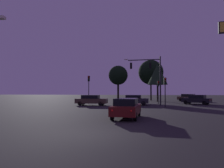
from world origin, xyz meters
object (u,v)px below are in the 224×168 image
object	(u,v)px
traffic_signal_mast_arm	(150,72)
car_crossing_left	(134,100)
tree_left_far	(151,72)
traffic_light_median	(89,84)
traffic_light_corner_right	(158,88)
car_far_lane	(189,98)
car_crossing_right	(91,100)
car_parked_lot	(197,99)
tree_center_horizon	(157,75)
car_nearside_lane	(127,108)
traffic_light_corner_left	(165,86)
tree_behind_sign	(118,75)

from	to	relation	value
traffic_signal_mast_arm	car_crossing_left	bearing A→B (deg)	167.95
car_crossing_left	tree_left_far	size ratio (longest dim) A/B	0.47
traffic_signal_mast_arm	traffic_light_median	distance (m)	10.19
traffic_signal_mast_arm	traffic_light_median	bearing A→B (deg)	168.22
traffic_light_corner_right	car_crossing_left	distance (m)	5.48
car_far_lane	traffic_signal_mast_arm	bearing A→B (deg)	-123.50
traffic_light_corner_right	car_crossing_left	xyz separation A→B (m)	(-3.89, -3.36, -1.90)
traffic_signal_mast_arm	car_crossing_right	world-z (taller)	traffic_signal_mast_arm
car_crossing_right	car_far_lane	size ratio (longest dim) A/B	1.01
car_crossing_left	tree_left_far	xyz separation A→B (m)	(3.49, 15.93, 5.64)
car_parked_lot	tree_center_horizon	xyz separation A→B (m)	(-5.30, 7.77, 4.67)
car_nearside_lane	car_parked_lot	bearing A→B (deg)	60.07
traffic_signal_mast_arm	tree_center_horizon	distance (m)	11.23
tree_center_horizon	car_crossing_left	bearing A→B (deg)	-112.98
car_crossing_left	traffic_light_corner_left	bearing A→B (deg)	-44.87
traffic_light_median	tree_center_horizon	bearing A→B (deg)	36.98
traffic_light_corner_right	car_parked_lot	xyz separation A→B (m)	(5.86, -0.62, -1.90)
car_crossing_right	car_parked_lot	xyz separation A→B (m)	(16.01, 4.34, -0.00)
car_far_lane	tree_center_horizon	xyz separation A→B (m)	(-6.45, -1.85, 4.67)
traffic_light_corner_left	car_far_lane	size ratio (longest dim) A/B	0.83
car_nearside_lane	tree_left_far	world-z (taller)	tree_left_far
tree_center_horizon	car_far_lane	bearing A→B (deg)	16.00
car_crossing_right	car_nearside_lane	bearing A→B (deg)	-65.51
traffic_light_corner_left	tree_left_far	size ratio (longest dim) A/B	0.41
traffic_light_median	car_parked_lot	distance (m)	17.43
tree_behind_sign	car_crossing_right	bearing A→B (deg)	-98.53
car_crossing_right	car_far_lane	xyz separation A→B (m)	(17.16, 13.96, -0.00)
traffic_light_median	tree_center_horizon	xyz separation A→B (m)	(11.91, 8.97, 2.21)
car_nearside_lane	car_far_lane	world-z (taller)	same
car_crossing_left	tree_left_far	bearing A→B (deg)	77.64
tree_behind_sign	tree_center_horizon	world-z (taller)	tree_behind_sign
car_parked_lot	tree_behind_sign	xyz separation A→B (m)	(-13.65, 11.41, 4.88)
tree_left_far	traffic_signal_mast_arm	bearing A→B (deg)	-93.86
tree_center_horizon	traffic_signal_mast_arm	bearing A→B (deg)	-100.66
traffic_light_corner_right	car_crossing_left	size ratio (longest dim) A/B	0.87
traffic_light_corner_right	traffic_light_corner_left	bearing A→B (deg)	-88.89
traffic_light_corner_left	traffic_signal_mast_arm	bearing A→B (deg)	115.22
tree_left_far	tree_center_horizon	bearing A→B (deg)	-79.90
traffic_light_median	tree_left_far	size ratio (longest dim) A/B	0.50
traffic_light_median	car_far_lane	world-z (taller)	traffic_light_median
tree_behind_sign	traffic_light_median	bearing A→B (deg)	-105.78
traffic_light_corner_left	car_crossing_right	distance (m)	10.74
traffic_light_corner_right	tree_left_far	world-z (taller)	tree_left_far
traffic_light_corner_left	car_parked_lot	distance (m)	9.06
car_parked_lot	car_crossing_right	bearing A→B (deg)	-164.84
car_crossing_left	tree_center_horizon	bearing A→B (deg)	67.02
traffic_light_corner_right	car_crossing_left	bearing A→B (deg)	-139.21
tree_left_far	tree_center_horizon	world-z (taller)	tree_left_far
traffic_light_median	car_parked_lot	bearing A→B (deg)	3.98
traffic_light_corner_right	car_crossing_right	xyz separation A→B (m)	(-10.15, -4.96, -1.90)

